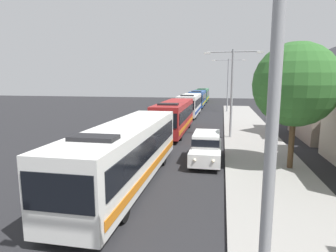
# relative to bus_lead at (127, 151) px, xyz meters

# --- Properties ---
(bus_lead) EXTENTS (2.58, 12.35, 3.21)m
(bus_lead) POSITION_rel_bus_lead_xyz_m (0.00, 0.00, 0.00)
(bus_lead) COLOR silver
(bus_lead) RESTS_ON ground_plane
(bus_second_in_line) EXTENTS (2.58, 11.13, 3.21)m
(bus_second_in_line) POSITION_rel_bus_lead_xyz_m (-0.00, 14.16, -0.00)
(bus_second_in_line) COLOR maroon
(bus_second_in_line) RESTS_ON ground_plane
(bus_middle) EXTENTS (2.58, 10.48, 3.21)m
(bus_middle) POSITION_rel_bus_lead_xyz_m (-0.00, 27.52, -0.00)
(bus_middle) COLOR silver
(bus_middle) RESTS_ON ground_plane
(bus_fourth_in_line) EXTENTS (2.58, 10.47, 3.21)m
(bus_fourth_in_line) POSITION_rel_bus_lead_xyz_m (-0.00, 40.90, -0.00)
(bus_fourth_in_line) COLOR #284C8C
(bus_fourth_in_line) RESTS_ON ground_plane
(bus_rear) EXTENTS (2.58, 10.94, 3.21)m
(bus_rear) POSITION_rel_bus_lead_xyz_m (-0.00, 54.00, -0.00)
(bus_rear) COLOR #33724C
(bus_rear) RESTS_ON ground_plane
(white_suv) EXTENTS (1.86, 4.97, 1.90)m
(white_suv) POSITION_rel_bus_lead_xyz_m (3.70, 4.61, -0.66)
(white_suv) COLOR white
(white_suv) RESTS_ON ground_plane
(streetlamp_near) EXTENTS (6.05, 0.28, 8.67)m
(streetlamp_near) POSITION_rel_bus_lead_xyz_m (5.40, -8.44, 3.75)
(streetlamp_near) COLOR gray
(streetlamp_near) RESTS_ON sidewalk
(streetlamp_mid) EXTENTS (4.97, 0.28, 7.64)m
(streetlamp_mid) POSITION_rel_bus_lead_xyz_m (5.40, 12.27, 3.12)
(streetlamp_mid) COLOR gray
(streetlamp_mid) RESTS_ON sidewalk
(streetlamp_far) EXTENTS (5.22, 0.28, 8.31)m
(streetlamp_far) POSITION_rel_bus_lead_xyz_m (5.40, 32.97, 3.50)
(streetlamp_far) COLOR gray
(streetlamp_far) RESTS_ON sidewalk
(roadside_tree) EXTENTS (4.72, 4.72, 7.18)m
(roadside_tree) POSITION_rel_bus_lead_xyz_m (8.60, 3.86, 3.27)
(roadside_tree) COLOR #4C3823
(roadside_tree) RESTS_ON sidewalk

